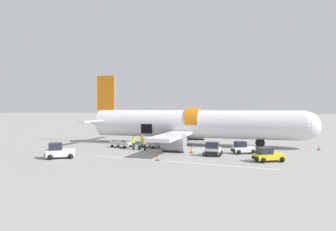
% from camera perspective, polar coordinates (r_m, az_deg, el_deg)
% --- Properties ---
extents(ground_plane, '(500.00, 500.00, 0.00)m').
position_cam_1_polar(ground_plane, '(39.46, 5.89, -6.52)').
color(ground_plane, gray).
extents(apron_marking_line, '(19.66, 2.29, 0.01)m').
position_cam_1_polar(apron_marking_line, '(30.65, 1.58, -8.82)').
color(apron_marking_line, silver).
rests_on(apron_marking_line, ground_plane).
extents(airplane, '(34.38, 26.71, 10.61)m').
position_cam_1_polar(airplane, '(44.15, 4.40, -1.73)').
color(airplane, silver).
rests_on(airplane, ground_plane).
extents(baggage_tug_lead, '(3.40, 2.69, 1.47)m').
position_cam_1_polar(baggage_tug_lead, '(32.32, 18.50, -7.22)').
color(baggage_tug_lead, yellow).
rests_on(baggage_tug_lead, ground_plane).
extents(baggage_tug_mid, '(3.33, 2.91, 1.70)m').
position_cam_1_polar(baggage_tug_mid, '(34.71, -20.01, -6.49)').
color(baggage_tug_mid, silver).
rests_on(baggage_tug_mid, ground_plane).
extents(baggage_tug_rear, '(2.13, 2.48, 1.60)m').
position_cam_1_polar(baggage_tug_rear, '(34.82, 8.52, -6.46)').
color(baggage_tug_rear, silver).
rests_on(baggage_tug_rear, ground_plane).
extents(baggage_tug_spare, '(3.04, 2.43, 1.49)m').
position_cam_1_polar(baggage_tug_spare, '(37.03, 14.10, -6.10)').
color(baggage_tug_spare, white).
rests_on(baggage_tug_spare, ground_plane).
extents(baggage_cart_loading, '(3.72, 2.68, 0.98)m').
position_cam_1_polar(baggage_cart_loading, '(41.36, -3.14, -5.48)').
color(baggage_cart_loading, '#999BA0').
rests_on(baggage_cart_loading, ground_plane).
extents(baggage_cart_queued, '(4.02, 2.22, 0.96)m').
position_cam_1_polar(baggage_cart_queued, '(41.96, -8.83, -5.40)').
color(baggage_cart_queued, '#B7BABF').
rests_on(baggage_cart_queued, ground_plane).
extents(ground_crew_loader_a, '(0.55, 0.55, 1.73)m').
position_cam_1_polar(ground_crew_loader_a, '(41.76, 2.98, -4.81)').
color(ground_crew_loader_a, '#2D2D33').
rests_on(ground_crew_loader_a, ground_plane).
extents(ground_crew_loader_b, '(0.41, 0.59, 1.70)m').
position_cam_1_polar(ground_crew_loader_b, '(38.76, -4.44, -5.32)').
color(ground_crew_loader_b, black).
rests_on(ground_crew_loader_b, ground_plane).
extents(ground_crew_driver, '(0.55, 0.43, 1.58)m').
position_cam_1_polar(ground_crew_driver, '(43.46, -4.96, -4.67)').
color(ground_crew_driver, '#2D2D33').
rests_on(ground_crew_driver, ground_plane).
extents(ground_crew_supervisor, '(0.45, 0.62, 1.78)m').
position_cam_1_polar(ground_crew_supervisor, '(39.77, -6.58, -5.10)').
color(ground_crew_supervisor, '#2D2D33').
rests_on(ground_crew_supervisor, ground_plane).
extents(suitcase_on_tarmac_upright, '(0.49, 0.43, 0.63)m').
position_cam_1_polar(suitcase_on_tarmac_upright, '(39.46, -5.43, -6.13)').
color(suitcase_on_tarmac_upright, '#14472D').
rests_on(suitcase_on_tarmac_upright, ground_plane).
extents(safety_cone_nose, '(0.44, 0.44, 0.71)m').
position_cam_1_polar(safety_cone_nose, '(43.59, 26.82, -5.46)').
color(safety_cone_nose, black).
rests_on(safety_cone_nose, ground_plane).
extents(safety_cone_engine_left, '(0.43, 0.43, 0.58)m').
position_cam_1_polar(safety_cone_engine_left, '(31.47, -1.88, -8.06)').
color(safety_cone_engine_left, black).
rests_on(safety_cone_engine_left, ground_plane).
extents(safety_cone_wingtip, '(0.50, 0.50, 0.79)m').
position_cam_1_polar(safety_cone_wingtip, '(36.66, 4.50, -6.54)').
color(safety_cone_wingtip, black).
rests_on(safety_cone_wingtip, ground_plane).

